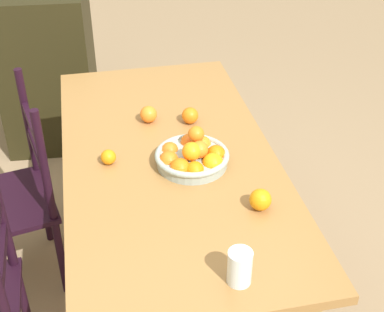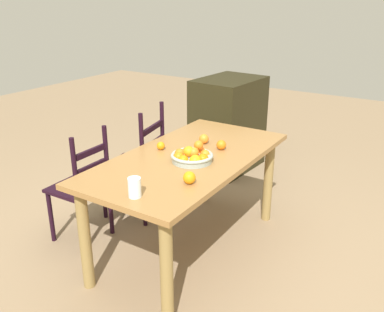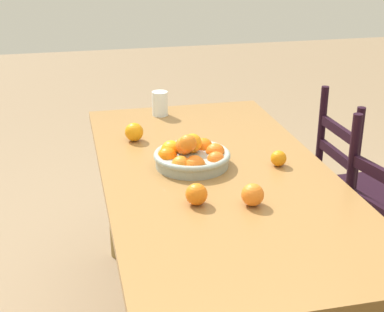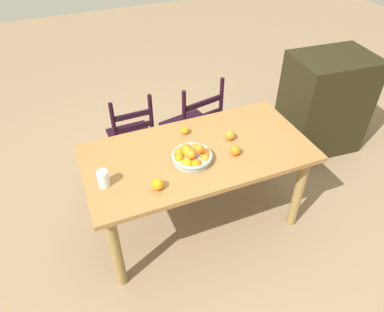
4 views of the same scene
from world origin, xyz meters
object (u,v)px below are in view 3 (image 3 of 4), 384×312
(orange_loose_1, at_px, (196,194))
(orange_loose_2, at_px, (279,158))
(fruit_bowl, at_px, (191,156))
(orange_loose_3, at_px, (134,132))
(dining_table, at_px, (217,200))
(drinking_glass, at_px, (160,104))
(orange_loose_0, at_px, (253,195))
(chair_by_cabinet, at_px, (356,194))

(orange_loose_1, bearing_deg, orange_loose_2, 122.67)
(fruit_bowl, distance_m, orange_loose_3, 0.36)
(dining_table, height_order, drinking_glass, drinking_glass)
(dining_table, height_order, orange_loose_0, orange_loose_0)
(fruit_bowl, height_order, orange_loose_0, fruit_bowl)
(chair_by_cabinet, bearing_deg, orange_loose_2, 119.58)
(chair_by_cabinet, relative_size, drinking_glass, 7.97)
(orange_loose_3, bearing_deg, dining_table, 33.23)
(dining_table, height_order, chair_by_cabinet, chair_by_cabinet)
(orange_loose_1, distance_m, orange_loose_2, 0.45)
(orange_loose_1, height_order, orange_loose_2, orange_loose_1)
(orange_loose_0, height_order, orange_loose_2, orange_loose_0)
(orange_loose_1, relative_size, orange_loose_2, 1.21)
(orange_loose_0, xyz_separation_m, orange_loose_2, (-0.29, 0.20, -0.01))
(orange_loose_1, distance_m, orange_loose_3, 0.65)
(fruit_bowl, xyz_separation_m, drinking_glass, (-0.63, -0.01, 0.02))
(orange_loose_3, relative_size, drinking_glass, 0.67)
(dining_table, xyz_separation_m, orange_loose_0, (0.28, 0.04, 0.15))
(fruit_bowl, distance_m, drinking_glass, 0.63)
(orange_loose_0, distance_m, drinking_glass, 1.01)
(dining_table, xyz_separation_m, orange_loose_1, (0.24, -0.14, 0.15))
(orange_loose_1, bearing_deg, orange_loose_3, -168.93)
(chair_by_cabinet, xyz_separation_m, orange_loose_0, (0.61, -0.74, 0.37))
(fruit_bowl, relative_size, orange_loose_1, 4.00)
(chair_by_cabinet, xyz_separation_m, fruit_bowl, (0.24, -0.86, 0.38))
(fruit_bowl, distance_m, orange_loose_0, 0.39)
(orange_loose_2, distance_m, orange_loose_3, 0.64)
(dining_table, bearing_deg, drinking_glass, -172.58)
(dining_table, relative_size, orange_loose_0, 22.27)
(chair_by_cabinet, relative_size, orange_loose_2, 15.32)
(dining_table, relative_size, orange_loose_1, 22.90)
(orange_loose_1, xyz_separation_m, drinking_glass, (-0.95, 0.04, 0.02))
(chair_by_cabinet, height_order, orange_loose_2, chair_by_cabinet)
(dining_table, relative_size, fruit_bowl, 5.73)
(orange_loose_0, height_order, orange_loose_1, orange_loose_0)
(orange_loose_1, bearing_deg, dining_table, 150.27)
(orange_loose_3, bearing_deg, orange_loose_2, 52.29)
(orange_loose_3, bearing_deg, orange_loose_0, 24.00)
(chair_by_cabinet, height_order, orange_loose_1, chair_by_cabinet)
(fruit_bowl, relative_size, orange_loose_3, 3.73)
(orange_loose_0, distance_m, orange_loose_1, 0.18)
(orange_loose_0, relative_size, orange_loose_1, 1.03)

